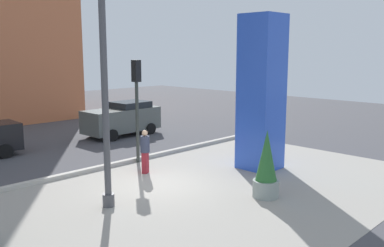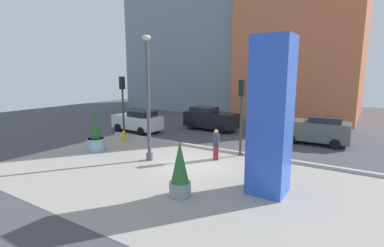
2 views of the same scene
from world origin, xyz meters
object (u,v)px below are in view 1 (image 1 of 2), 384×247
art_pillar_blue (261,93)px  potted_plant_curbside (266,167)px  traffic_light_far_side (137,94)px  lamp_post (105,101)px  car_intersection (122,119)px  pedestrian_by_curb (145,149)px

art_pillar_blue → potted_plant_curbside: 4.08m
art_pillar_blue → traffic_light_far_side: size_ratio=1.41×
lamp_post → car_intersection: 11.48m
lamp_post → car_intersection: size_ratio=1.51×
traffic_light_far_side → pedestrian_by_curb: size_ratio=2.54×
car_intersection → pedestrian_by_curb: bearing=-119.9°
lamp_post → potted_plant_curbside: bearing=-35.9°
art_pillar_blue → car_intersection: size_ratio=1.39×
pedestrian_by_curb → traffic_light_far_side: bearing=61.5°
pedestrian_by_curb → lamp_post: bearing=-147.1°
lamp_post → pedestrian_by_curb: size_ratio=3.88×
traffic_light_far_side → pedestrian_by_curb: (-0.81, -1.49, -1.99)m
traffic_light_far_side → potted_plant_curbside: bearing=-88.2°
potted_plant_curbside → traffic_light_far_side: (-0.20, 6.40, 1.93)m
potted_plant_curbside → art_pillar_blue: bearing=38.8°
potted_plant_curbside → pedestrian_by_curb: (-1.01, 4.91, -0.06)m
potted_plant_curbside → traffic_light_far_side: 6.69m
traffic_light_far_side → art_pillar_blue: bearing=-54.9°
car_intersection → pedestrian_by_curb: 7.90m
art_pillar_blue → car_intersection: art_pillar_blue is taller
traffic_light_far_side → pedestrian_by_curb: traffic_light_far_side is taller
car_intersection → art_pillar_blue: bearing=-91.1°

